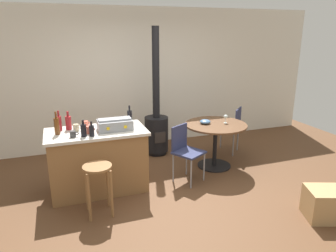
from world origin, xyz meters
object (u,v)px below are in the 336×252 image
(kitchen_island, at_px, (98,160))
(folding_chair_far, at_px, (231,126))
(serving_bowl, at_px, (205,122))
(cardboard_box, at_px, (326,204))
(bottle_2, at_px, (68,123))
(cup_1, at_px, (76,128))
(cup_2, at_px, (89,130))
(bottle_0, at_px, (130,117))
(wine_glass, at_px, (226,117))
(cup_0, at_px, (73,134))
(folding_chair_near, at_px, (185,149))
(bottle_3, at_px, (84,130))
(wood_stove, at_px, (156,125))
(wooden_stool, at_px, (98,178))
(dining_table, at_px, (215,134))
(bottle_5, at_px, (92,131))
(toolbox, at_px, (115,124))
(cup_3, at_px, (86,124))
(bottle_4, at_px, (59,123))
(bottle_1, at_px, (57,126))

(kitchen_island, relative_size, folding_chair_far, 1.57)
(serving_bowl, bearing_deg, cardboard_box, -69.80)
(bottle_2, xyz_separation_m, cup_1, (0.09, -0.11, -0.05))
(cup_2, bearing_deg, serving_bowl, 10.54)
(bottle_0, bearing_deg, wine_glass, -0.12)
(cup_0, bearing_deg, wine_glass, 8.28)
(folding_chair_near, relative_size, bottle_3, 3.90)
(wood_stove, bearing_deg, folding_chair_far, -17.28)
(wooden_stool, height_order, dining_table, dining_table)
(bottle_5, bearing_deg, bottle_2, 123.33)
(bottle_2, bearing_deg, cardboard_box, -33.13)
(bottle_5, bearing_deg, bottle_3, 164.96)
(bottle_3, distance_m, cup_2, 0.13)
(dining_table, xyz_separation_m, toolbox, (-1.72, -0.23, 0.40))
(cup_3, bearing_deg, cup_2, -87.33)
(folding_chair_near, relative_size, cardboard_box, 1.80)
(bottle_0, bearing_deg, folding_chair_far, 13.34)
(bottle_2, distance_m, cardboard_box, 3.55)
(folding_chair_far, distance_m, serving_bowl, 0.91)
(cup_1, bearing_deg, bottle_0, 7.44)
(serving_bowl, bearing_deg, folding_chair_near, -143.22)
(wood_stove, xyz_separation_m, bottle_2, (-1.58, -0.90, 0.45))
(kitchen_island, distance_m, folding_chair_far, 2.67)
(folding_chair_far, height_order, toolbox, toolbox)
(wine_glass, bearing_deg, bottle_4, -179.99)
(folding_chair_near, relative_size, bottle_5, 4.35)
(bottle_3, bearing_deg, cardboard_box, -28.90)
(folding_chair_far, bearing_deg, cup_3, -170.23)
(bottle_0, height_order, cup_0, bottle_0)
(bottle_3, height_order, bottle_5, bottle_3)
(kitchen_island, bearing_deg, bottle_3, -131.64)
(wine_glass, bearing_deg, bottle_1, -176.29)
(kitchen_island, bearing_deg, toolbox, -11.73)
(folding_chair_near, relative_size, folding_chair_far, 0.99)
(bottle_0, height_order, cup_1, bottle_0)
(toolbox, relative_size, bottle_2, 1.81)
(bottle_4, bearing_deg, bottle_0, 0.23)
(cup_3, xyz_separation_m, wine_glass, (2.27, -0.03, -0.09))
(bottle_4, distance_m, bottle_5, 0.57)
(bottle_1, bearing_deg, cardboard_box, -29.25)
(bottle_2, relative_size, cardboard_box, 0.54)
(folding_chair_near, bearing_deg, bottle_5, -176.03)
(dining_table, distance_m, bottle_2, 2.37)
(bottle_3, relative_size, wine_glass, 1.56)
(kitchen_island, height_order, dining_table, kitchen_island)
(wine_glass, relative_size, serving_bowl, 0.80)
(folding_chair_near, bearing_deg, kitchen_island, 174.06)
(wooden_stool, distance_m, folding_chair_far, 2.98)
(dining_table, xyz_separation_m, cup_1, (-2.24, -0.10, 0.37))
(toolbox, distance_m, bottle_3, 0.47)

